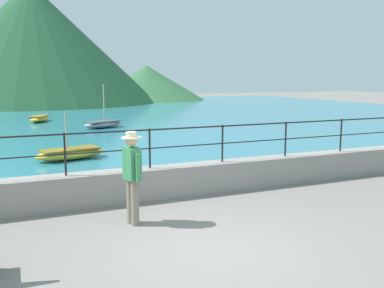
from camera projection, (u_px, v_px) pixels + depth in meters
The scene contains 10 objects.
ground_plane at pixel (213, 249), 6.88m from camera, with size 120.00×120.00×0.00m, color slate.
promenade_wall at pixel (150, 183), 9.73m from camera, with size 20.00×0.56×0.70m, color gray.
railing at pixel (150, 141), 9.58m from camera, with size 18.44×0.04×0.90m.
lake_water at pixel (50, 116), 30.26m from camera, with size 64.00×44.32×0.06m, color teal.
hill_main at pixel (33, 44), 44.89m from camera, with size 25.95×25.95×12.39m, color #1E4C2D.
hill_secondary at pixel (147, 83), 50.83m from camera, with size 13.89×13.89×4.09m, color #33663D.
person_walking at pixel (132, 173), 7.91m from camera, with size 0.38×0.56×1.75m.
boat_1 at pixel (39, 118), 25.97m from camera, with size 1.61×2.47×0.36m.
boat_3 at pixel (103, 124), 22.83m from camera, with size 2.46×1.80×2.32m.
boat_5 at pixel (70, 153), 14.05m from camera, with size 2.45×1.43×1.59m.
Camera 1 is at (-2.93, -5.86, 2.73)m, focal length 40.07 mm.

